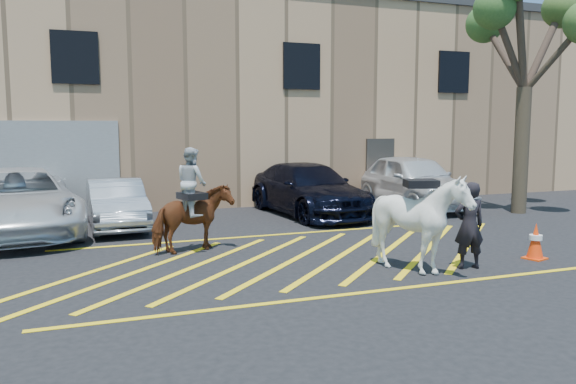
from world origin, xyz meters
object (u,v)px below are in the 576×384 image
object	(u,v)px
car_blue_suv	(308,189)
tree	(527,22)
car_white_pickup	(16,202)
mounted_bay	(192,210)
handler	(469,225)
car_silver_sedan	(116,204)
saddled_white	(420,223)
car_white_suv	(413,181)
traffic_cone	(536,241)

from	to	relation	value
car_blue_suv	tree	bearing A→B (deg)	-22.58
car_white_pickup	mounted_bay	size ratio (longest dim) A/B	2.64
handler	tree	size ratio (longest dim) A/B	0.22
car_silver_sedan	car_blue_suv	world-z (taller)	car_blue_suv
car_blue_suv	car_white_pickup	bearing A→B (deg)	177.95
mounted_bay	handler	bearing A→B (deg)	-34.38
car_blue_suv	saddled_white	bearing A→B (deg)	-100.51
car_white_suv	handler	xyz separation A→B (m)	(-3.42, -7.22, -0.05)
traffic_cone	tree	xyz separation A→B (m)	(4.04, 4.88, 5.33)
saddled_white	tree	bearing A→B (deg)	36.11
car_white_suv	car_silver_sedan	bearing A→B (deg)	-174.78
car_silver_sedan	tree	size ratio (longest dim) A/B	0.53
car_silver_sedan	handler	world-z (taller)	handler
car_white_suv	car_white_pickup	bearing A→B (deg)	-174.79
saddled_white	traffic_cone	distance (m)	2.83
handler	traffic_cone	xyz separation A→B (m)	(1.74, 0.15, -0.45)
car_blue_suv	handler	size ratio (longest dim) A/B	3.21
tree	saddled_white	bearing A→B (deg)	-143.89
car_white_suv	handler	bearing A→B (deg)	-113.45
car_silver_sedan	traffic_cone	distance (m)	10.07
car_silver_sedan	saddled_white	size ratio (longest dim) A/B	1.89
car_silver_sedan	tree	xyz separation A→B (m)	(11.70, -1.65, 5.06)
mounted_bay	traffic_cone	distance (m)	7.02
saddled_white	car_silver_sedan	bearing A→B (deg)	126.46
traffic_cone	tree	world-z (taller)	tree
car_blue_suv	saddled_white	distance (m)	6.94
car_white_pickup	traffic_cone	world-z (taller)	car_white_pickup
car_blue_suv	handler	distance (m)	6.97
car_silver_sedan	saddled_white	bearing A→B (deg)	-55.54
handler	mounted_bay	world-z (taller)	mounted_bay
tree	car_silver_sedan	bearing A→B (deg)	171.99
car_white_suv	tree	bearing A→B (deg)	-40.99
mounted_bay	saddled_white	xyz separation A→B (m)	(3.55, -3.08, 0.02)
car_white_suv	traffic_cone	bearing A→B (deg)	-101.43
car_blue_suv	mounted_bay	distance (m)	5.69
traffic_cone	tree	distance (m)	8.27
handler	traffic_cone	distance (m)	1.81
car_blue_suv	tree	world-z (taller)	tree
mounted_bay	saddled_white	world-z (taller)	mounted_bay
mounted_bay	traffic_cone	world-z (taller)	mounted_bay
saddled_white	mounted_bay	bearing A→B (deg)	139.09
traffic_cone	car_white_suv	bearing A→B (deg)	76.70
mounted_bay	traffic_cone	size ratio (longest dim) A/B	3.04
handler	traffic_cone	size ratio (longest dim) A/B	2.23
car_blue_suv	mounted_bay	xyz separation A→B (m)	(-4.20, -3.83, 0.14)
car_blue_suv	car_white_suv	size ratio (longest dim) A/B	1.03
car_white_suv	mounted_bay	distance (m)	8.98
car_white_suv	mounted_bay	size ratio (longest dim) A/B	2.30
car_white_suv	saddled_white	xyz separation A→B (m)	(-4.45, -7.16, 0.05)
car_white_pickup	car_silver_sedan	bearing A→B (deg)	-4.34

